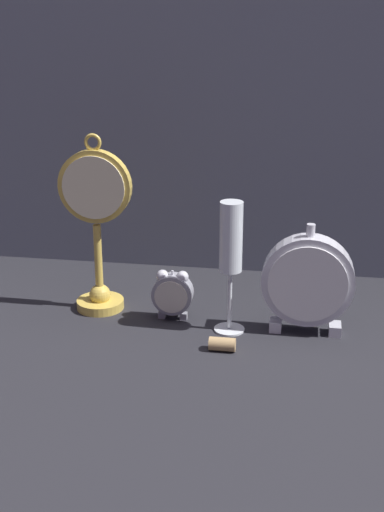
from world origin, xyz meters
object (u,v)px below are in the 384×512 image
(pocket_watch_on_stand, at_px, (97,228))
(mantel_clock_silver, at_px, (308,281))
(champagne_flute, at_px, (231,247))
(alarm_clock_twin_bell, at_px, (173,292))
(wine_cork, at_px, (222,344))

(pocket_watch_on_stand, xyz_separation_m, mantel_clock_silver, (0.37, -0.04, -0.06))
(mantel_clock_silver, distance_m, champagne_flute, 0.14)
(alarm_clock_twin_bell, xyz_separation_m, mantel_clock_silver, (0.23, -0.02, 0.04))
(mantel_clock_silver, distance_m, wine_cork, 0.18)
(pocket_watch_on_stand, xyz_separation_m, alarm_clock_twin_bell, (0.14, -0.02, -0.10))
(mantel_clock_silver, relative_size, champagne_flute, 0.84)
(alarm_clock_twin_bell, xyz_separation_m, wine_cork, (0.10, -0.10, -0.04))
(pocket_watch_on_stand, relative_size, alarm_clock_twin_bell, 3.53)
(mantel_clock_silver, xyz_separation_m, wine_cork, (-0.13, -0.09, -0.08))
(pocket_watch_on_stand, height_order, champagne_flute, pocket_watch_on_stand)
(pocket_watch_on_stand, height_order, alarm_clock_twin_bell, pocket_watch_on_stand)
(mantel_clock_silver, xyz_separation_m, champagne_flute, (-0.13, -0.01, 0.06))
(pocket_watch_on_stand, bearing_deg, wine_cork, -28.44)
(alarm_clock_twin_bell, relative_size, champagne_flute, 0.40)
(alarm_clock_twin_bell, bearing_deg, pocket_watch_on_stand, 170.25)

